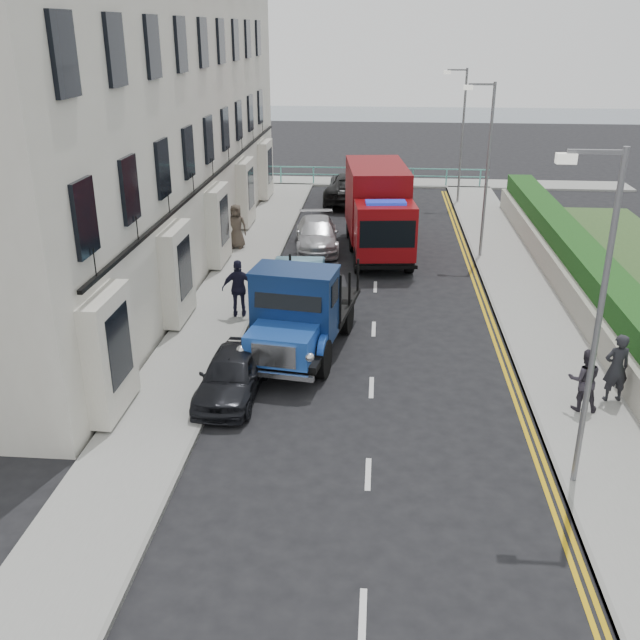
{
  "coord_description": "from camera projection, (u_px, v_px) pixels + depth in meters",
  "views": [
    {
      "loc": [
        0.06,
        -14.96,
        8.91
      ],
      "look_at": [
        -1.48,
        3.23,
        1.4
      ],
      "focal_mm": 40.0,
      "sensor_mm": 36.0,
      "label": 1
    }
  ],
  "objects": [
    {
      "name": "seafront_car_right",
      "position": [
        388.0,
        196.0,
        37.37
      ],
      "size": [
        3.04,
        4.61,
        1.46
      ],
      "primitive_type": "imported",
      "rotation": [
        0.0,
        0.0,
        -0.34
      ],
      "color": "silver",
      "rests_on": "ground"
    },
    {
      "name": "pedestrian_west_near",
      "position": [
        239.0,
        288.0,
        23.1
      ],
      "size": [
        1.17,
        0.64,
        1.9
      ],
      "primitive_type": "imported",
      "rotation": [
        0.0,
        0.0,
        3.31
      ],
      "color": "black",
      "rests_on": "pavement_west"
    },
    {
      "name": "seafront_car_left",
      "position": [
        353.0,
        187.0,
        38.86
      ],
      "size": [
        2.93,
        6.0,
        1.64
      ],
      "primitive_type": "imported",
      "rotation": [
        0.0,
        0.0,
        3.11
      ],
      "color": "black",
      "rests_on": "ground"
    },
    {
      "name": "parked_car_mid",
      "position": [
        298.0,
        287.0,
        24.07
      ],
      "size": [
        1.88,
        4.83,
        1.57
      ],
      "primitive_type": "imported",
      "rotation": [
        0.0,
        0.0,
        0.05
      ],
      "color": "teal",
      "rests_on": "ground"
    },
    {
      "name": "lamp_near",
      "position": [
        594.0,
        307.0,
        13.49
      ],
      "size": [
        1.23,
        0.18,
        7.0
      ],
      "color": "slate",
      "rests_on": "ground"
    },
    {
      "name": "pedestrian_east_near",
      "position": [
        616.0,
        368.0,
        17.81
      ],
      "size": [
        0.73,
        0.54,
        1.81
      ],
      "primitive_type": "imported",
      "rotation": [
        0.0,
        0.0,
        3.32
      ],
      "color": "#222227",
      "rests_on": "pavement_east"
    },
    {
      "name": "red_lorry",
      "position": [
        378.0,
        208.0,
        29.74
      ],
      "size": [
        3.04,
        7.05,
        3.59
      ],
      "rotation": [
        0.0,
        0.0,
        0.11
      ],
      "color": "black",
      "rests_on": "ground"
    },
    {
      "name": "garden_east",
      "position": [
        585.0,
        278.0,
        24.56
      ],
      "size": [
        1.45,
        28.0,
        1.75
      ],
      "color": "#B2AD9E",
      "rests_on": "ground"
    },
    {
      "name": "pedestrian_west_far",
      "position": [
        236.0,
        226.0,
        30.31
      ],
      "size": [
        0.97,
        0.67,
        1.89
      ],
      "primitive_type": "imported",
      "rotation": [
        0.0,
        0.0,
        -0.08
      ],
      "color": "#463C32",
      "rests_on": "pavement_west"
    },
    {
      "name": "pedestrian_east_far",
      "position": [
        584.0,
        380.0,
        17.42
      ],
      "size": [
        0.85,
        0.69,
        1.62
      ],
      "primitive_type": "imported",
      "rotation": [
        0.0,
        0.0,
        3.04
      ],
      "color": "#2E2A33",
      "rests_on": "pavement_east"
    },
    {
      "name": "terrace_west",
      "position": [
        133.0,
        77.0,
        27.17
      ],
      "size": [
        6.31,
        30.2,
        14.25
      ],
      "color": "silver",
      "rests_on": "ground"
    },
    {
      "name": "promenade",
      "position": [
        379.0,
        182.0,
        43.87
      ],
      "size": [
        30.0,
        2.5,
        0.12
      ],
      "primitive_type": "cube",
      "color": "gray",
      "rests_on": "ground"
    },
    {
      "name": "pavement_west",
      "position": [
        232.0,
        291.0,
        25.85
      ],
      "size": [
        2.4,
        38.0,
        0.12
      ],
      "primitive_type": "cube",
      "color": "gray",
      "rests_on": "ground"
    },
    {
      "name": "sea_plane",
      "position": [
        382.0,
        122.0,
        72.46
      ],
      "size": [
        120.0,
        120.0,
        0.0
      ],
      "primitive_type": "plane",
      "color": "#4F616C",
      "rests_on": "ground"
    },
    {
      "name": "parked_car_rear",
      "position": [
        317.0,
        234.0,
        30.77
      ],
      "size": [
        2.26,
        4.56,
        1.27
      ],
      "primitive_type": "imported",
      "rotation": [
        0.0,
        0.0,
        0.11
      ],
      "color": "#BCBDC1",
      "rests_on": "ground"
    },
    {
      "name": "bedford_lorry",
      "position": [
        297.0,
        318.0,
        20.22
      ],
      "size": [
        3.09,
        6.03,
        2.74
      ],
      "rotation": [
        0.0,
        0.0,
        -0.15
      ],
      "color": "black",
      "rests_on": "ground"
    },
    {
      "name": "pavement_east",
      "position": [
        526.0,
        299.0,
        25.03
      ],
      "size": [
        2.6,
        38.0,
        0.12
      ],
      "primitive_type": "cube",
      "color": "gray",
      "rests_on": "ground"
    },
    {
      "name": "parked_car_front",
      "position": [
        232.0,
        374.0,
        18.38
      ],
      "size": [
        1.63,
        3.72,
        1.25
      ],
      "primitive_type": "imported",
      "rotation": [
        0.0,
        0.0,
        -0.04
      ],
      "color": "black",
      "rests_on": "ground"
    },
    {
      "name": "lamp_mid",
      "position": [
        485.0,
        161.0,
        28.23
      ],
      "size": [
        1.23,
        0.18,
        7.0
      ],
      "color": "slate",
      "rests_on": "ground"
    },
    {
      "name": "seafront_railing",
      "position": [
        379.0,
        176.0,
        42.94
      ],
      "size": [
        13.0,
        0.08,
        1.11
      ],
      "color": "#59B2A5",
      "rests_on": "ground"
    },
    {
      "name": "lamp_far",
      "position": [
        460.0,
        128.0,
        37.44
      ],
      "size": [
        1.23,
        0.18,
        7.0
      ],
      "color": "slate",
      "rests_on": "ground"
    },
    {
      "name": "ground",
      "position": [
        370.0,
        426.0,
        17.18
      ],
      "size": [
        120.0,
        120.0,
        0.0
      ],
      "primitive_type": "plane",
      "color": "black",
      "rests_on": "ground"
    }
  ]
}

